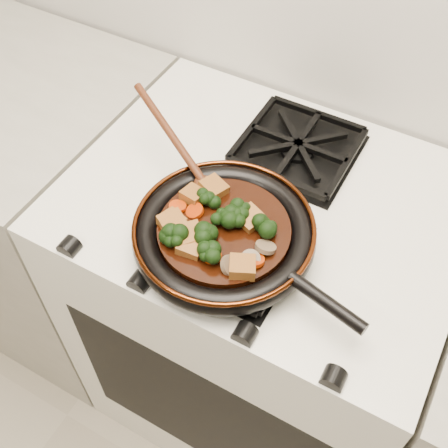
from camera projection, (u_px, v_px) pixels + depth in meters
The scene contains 31 objects.
stove at pixel (256, 314), 1.42m from camera, with size 0.76×0.60×0.90m, color white.
burner_grate_front at pixel (232, 244), 0.98m from camera, with size 0.23×0.23×0.03m, color black, non-canonical shape.
burner_grate_back at pixel (298, 147), 1.14m from camera, with size 0.23×0.23×0.03m, color black, non-canonical shape.
skillet at pixel (225, 234), 0.96m from camera, with size 0.44×0.32×0.05m.
braising_sauce at pixel (224, 232), 0.96m from camera, with size 0.23×0.23×0.02m, color black.
tofu_cube_0 at pixel (193, 195), 0.99m from camera, with size 0.03×0.04×0.02m, color brown.
tofu_cube_1 at pixel (242, 267), 0.89m from camera, with size 0.04×0.04×0.02m, color brown.
tofu_cube_2 at pixel (189, 236), 0.93m from camera, with size 0.04×0.04×0.02m, color brown.
tofu_cube_3 at pixel (172, 223), 0.95m from camera, with size 0.04×0.04×0.02m, color brown.
tofu_cube_4 at pixel (191, 247), 0.91m from camera, with size 0.04×0.04×0.02m, color brown.
tofu_cube_5 at pixel (214, 188), 0.99m from camera, with size 0.04×0.04×0.02m, color brown.
tofu_cube_6 at pixel (172, 221), 0.95m from camera, with size 0.04×0.04×0.02m, color brown.
tofu_cube_7 at pixel (250, 219), 0.95m from camera, with size 0.04×0.04×0.02m, color brown.
broccoli_floret_0 at pixel (266, 225), 0.94m from camera, with size 0.06×0.06×0.05m, color black, non-canonical shape.
broccoli_floret_1 at pixel (237, 218), 0.95m from camera, with size 0.05×0.05×0.05m, color black, non-canonical shape.
broccoli_floret_2 at pixel (175, 237), 0.92m from camera, with size 0.06×0.06×0.05m, color black, non-canonical shape.
broccoli_floret_3 at pixel (210, 197), 0.98m from camera, with size 0.05×0.05×0.05m, color black, non-canonical shape.
broccoli_floret_4 at pixel (245, 211), 0.96m from camera, with size 0.06×0.06×0.05m, color black, non-canonical shape.
broccoli_floret_5 at pixel (213, 253), 0.90m from camera, with size 0.06×0.06×0.05m, color black, non-canonical shape.
broccoli_floret_6 at pixel (204, 237), 0.92m from camera, with size 0.06×0.06×0.05m, color black, non-canonical shape.
broccoli_floret_7 at pixel (225, 219), 0.95m from camera, with size 0.06×0.06×0.05m, color black, non-canonical shape.
carrot_coin_0 at pixel (213, 256), 0.91m from camera, with size 0.03×0.03×0.01m, color #AA2C04.
carrot_coin_1 at pixel (195, 211), 0.97m from camera, with size 0.03×0.03×0.01m, color #AA2C04.
carrot_coin_2 at pixel (231, 217), 0.96m from camera, with size 0.03×0.03×0.01m, color #AA2C04.
carrot_coin_3 at pixel (178, 207), 0.97m from camera, with size 0.03×0.03×0.01m, color #AA2C04.
carrot_coin_4 at pixel (255, 260), 0.90m from camera, with size 0.03×0.03×0.01m, color #AA2C04.
mushroom_slice_0 at pixel (266, 247), 0.92m from camera, with size 0.04×0.04×0.01m, color brown.
mushroom_slice_1 at pixel (230, 265), 0.89m from camera, with size 0.03×0.03×0.01m, color brown.
mushroom_slice_2 at pixel (251, 259), 0.90m from camera, with size 0.03×0.03×0.01m, color brown.
mushroom_slice_3 at pixel (177, 236), 0.93m from camera, with size 0.04×0.04×0.01m, color brown.
wooden_spoon at pixel (185, 155), 1.02m from camera, with size 0.15×0.10×0.25m.
Camera 1 is at (0.27, 1.03, 1.70)m, focal length 45.00 mm.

